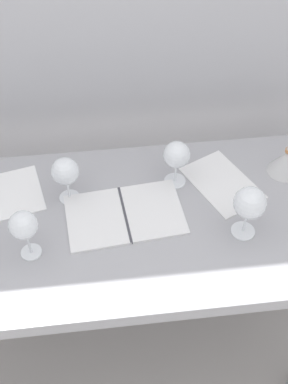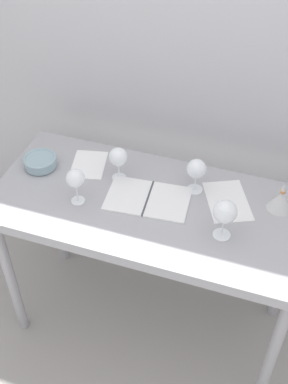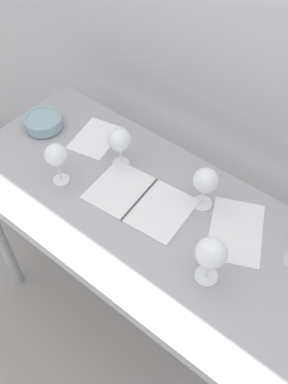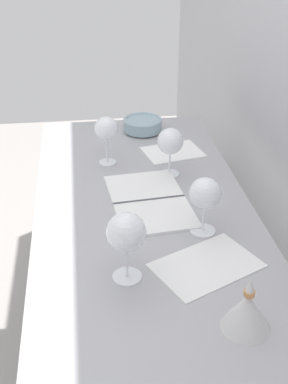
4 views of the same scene
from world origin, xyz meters
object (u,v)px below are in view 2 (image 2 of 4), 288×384
at_px(tasting_sheet_lower, 89,164).
at_px(tasting_bowl, 40,161).
at_px(tasting_sheet_upper, 227,201).
at_px(wine_glass_far_right, 196,170).
at_px(decanter_funnel, 281,200).
at_px(wine_glass_far_left, 118,158).
at_px(wine_glass_near_right, 225,213).
at_px(wine_glass_near_left, 75,179).
at_px(open_notebook, 148,199).

xyz_separation_m(tasting_sheet_lower, tasting_bowl, (-0.21, -0.08, 0.03)).
xyz_separation_m(tasting_sheet_upper, tasting_sheet_lower, (-0.67, 0.04, 0.00)).
bearing_deg(wine_glass_far_right, tasting_sheet_lower, 178.89).
xyz_separation_m(tasting_sheet_upper, decanter_funnel, (0.22, 0.03, 0.04)).
bearing_deg(wine_glass_far_left, wine_glass_far_right, 5.39).
bearing_deg(wine_glass_far_right, decanter_funnel, 0.97).
xyz_separation_m(wine_glass_far_right, tasting_sheet_upper, (0.15, -0.03, -0.12)).
bearing_deg(tasting_sheet_upper, tasting_sheet_lower, 151.76).
distance_m(wine_glass_far_right, decanter_funnel, 0.38).
height_order(wine_glass_far_right, tasting_sheet_lower, wine_glass_far_right).
xyz_separation_m(wine_glass_far_right, wine_glass_far_left, (-0.35, -0.03, 0.00)).
height_order(wine_glass_near_right, decanter_funnel, wine_glass_near_right).
distance_m(wine_glass_near_left, tasting_bowl, 0.32).
height_order(wine_glass_far_left, tasting_bowl, wine_glass_far_left).
xyz_separation_m(wine_glass_far_left, tasting_bowl, (-0.38, -0.04, -0.09)).
relative_size(tasting_sheet_lower, tasting_bowl, 1.33).
bearing_deg(tasting_sheet_lower, decanter_funnel, -12.91).
distance_m(tasting_sheet_upper, tasting_bowl, 0.88).
bearing_deg(tasting_bowl, wine_glass_far_right, 5.90).
relative_size(wine_glass_far_right, wine_glass_far_left, 1.00).
relative_size(tasting_sheet_upper, tasting_bowl, 1.68).
relative_size(wine_glass_near_right, tasting_bowl, 1.17).
bearing_deg(wine_glass_far_left, tasting_sheet_upper, 0.77).
relative_size(wine_glass_far_left, tasting_bowl, 1.07).
height_order(wine_glass_near_right, wine_glass_far_right, wine_glass_near_right).
relative_size(wine_glass_far_right, tasting_sheet_lower, 0.81).
bearing_deg(wine_glass_near_left, tasting_sheet_upper, 18.64).
xyz_separation_m(wine_glass_near_left, wine_glass_far_left, (0.11, 0.20, -0.01)).
height_order(wine_glass_near_left, wine_glass_far_left, wine_glass_near_left).
relative_size(wine_glass_far_right, open_notebook, 0.44).
bearing_deg(tasting_sheet_upper, decanter_funnel, -16.66).
relative_size(wine_glass_near_left, wine_glass_far_left, 1.03).
bearing_deg(wine_glass_near_left, wine_glass_far_left, 60.41).
relative_size(wine_glass_near_right, wine_glass_far_left, 1.09).
height_order(open_notebook, tasting_sheet_upper, open_notebook).
bearing_deg(wine_glass_near_left, wine_glass_near_right, 0.39).
height_order(tasting_sheet_lower, decanter_funnel, decanter_funnel).
bearing_deg(tasting_bowl, wine_glass_far_left, 6.36).
bearing_deg(open_notebook, tasting_sheet_lower, 153.02).
bearing_deg(tasting_bowl, wine_glass_near_left, -31.13).
bearing_deg(tasting_sheet_upper, wine_glass_near_left, 173.48).
relative_size(wine_glass_near_left, tasting_bowl, 1.11).
xyz_separation_m(wine_glass_far_right, tasting_sheet_lower, (-0.52, 0.01, -0.12)).
height_order(wine_glass_far_left, decanter_funnel, wine_glass_far_left).
bearing_deg(wine_glass_far_left, decanter_funnel, 3.12).
xyz_separation_m(wine_glass_near_left, open_notebook, (0.28, 0.11, -0.12)).
xyz_separation_m(wine_glass_near_right, wine_glass_far_left, (-0.52, 0.20, -0.01)).
relative_size(wine_glass_near_left, tasting_sheet_lower, 0.84).
height_order(tasting_sheet_upper, tasting_sheet_lower, same).
relative_size(wine_glass_near_left, open_notebook, 0.45).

